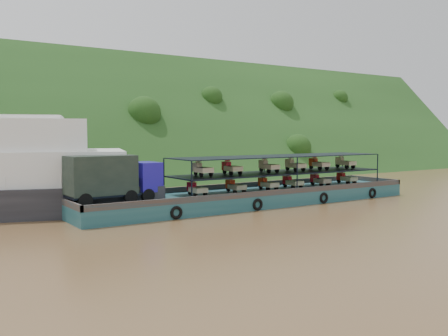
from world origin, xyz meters
TOP-DOWN VIEW (x-y plane):
  - ground at (0.00, 0.00)m, footprint 160.00×160.00m
  - hillside at (0.00, 36.00)m, footprint 140.00×39.60m
  - cargo_barge at (-3.54, -1.44)m, footprint 35.00×7.18m

SIDE VIEW (x-z plane):
  - ground at x=0.00m, z-range 0.00..0.00m
  - hillside at x=0.00m, z-range -19.80..19.80m
  - cargo_barge at x=-3.54m, z-range -1.25..3.76m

